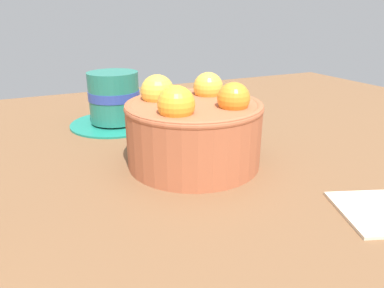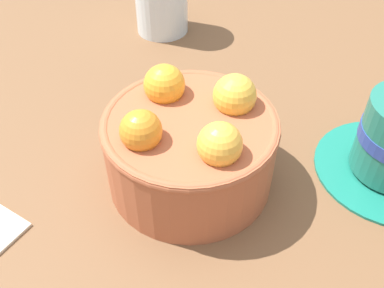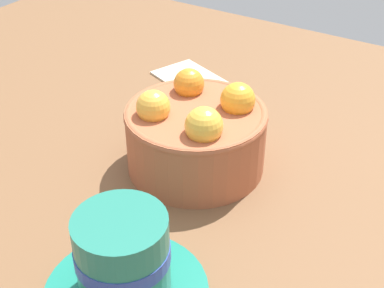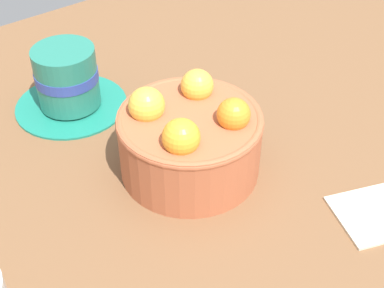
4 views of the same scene
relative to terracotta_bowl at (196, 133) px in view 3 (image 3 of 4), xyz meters
The scene contains 4 objects.
ground_plane 6.37cm from the terracotta_bowl, 155.32° to the left, with size 124.01×93.33×3.62cm, color brown.
terracotta_bowl is the anchor object (origin of this frame).
coffee_cup 20.06cm from the terracotta_bowl, 75.78° to the right, with size 14.70×14.70×8.53cm.
folded_napkin 22.54cm from the terracotta_bowl, 124.13° to the left, with size 11.14×7.54×0.60cm, color beige.
Camera 3 is at (27.14, -43.44, 37.49)cm, focal length 50.24 mm.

